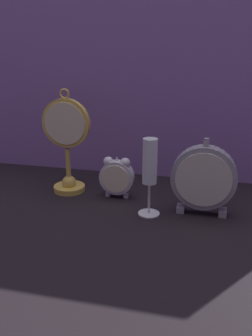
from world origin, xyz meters
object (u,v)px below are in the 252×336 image
Objects in this scene: pocket_watch_on_stand at (67,146)px; champagne_flute at (150,168)px; alarm_clock_twin_bell at (117,175)px; mantel_clock_silver at (204,178)px.

champagne_flute is (0.26, -0.10, -0.01)m from pocket_watch_on_stand.
pocket_watch_on_stand is at bearing 158.88° from champagne_flute.
pocket_watch_on_stand is 0.28m from champagne_flute.
champagne_flute reaches higher than alarm_clock_twin_bell.
mantel_clock_silver reaches higher than alarm_clock_twin_bell.
pocket_watch_on_stand is 1.50× the size of champagne_flute.
alarm_clock_twin_bell is 0.15m from champagne_flute.
alarm_clock_twin_bell is at bearing 141.30° from champagne_flute.
pocket_watch_on_stand is 0.17m from alarm_clock_twin_bell.
pocket_watch_on_stand reaches higher than champagne_flute.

